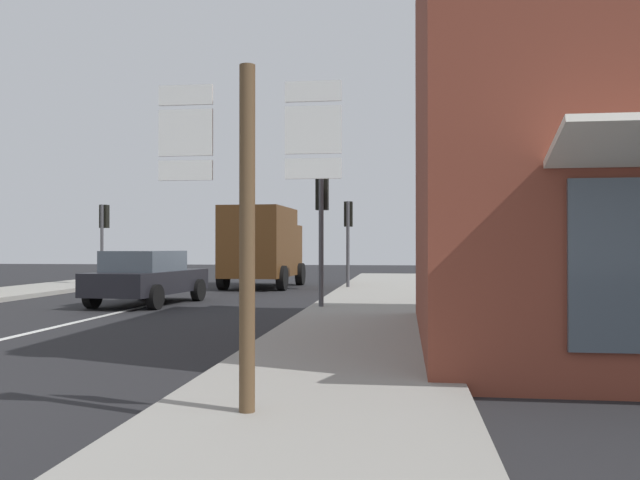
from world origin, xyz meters
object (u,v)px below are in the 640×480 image
route_sign_post (248,211)px  sedan_far (147,277)px  traffic_light_far_left (104,226)px  traffic_light_near_right (322,209)px  traffic_light_far_right (348,225)px  delivery_truck (263,245)px

route_sign_post → sedan_far: bearing=115.8°
traffic_light_far_left → traffic_light_near_right: bearing=-41.1°
route_sign_post → traffic_light_far_right: 17.93m
sedan_far → traffic_light_far_left: 8.67m
sedan_far → traffic_light_far_right: (4.96, 6.37, 1.61)m
route_sign_post → delivery_truck: bearing=101.9°
sedan_far → traffic_light_far_left: (-4.66, 7.13, 1.61)m
sedan_far → delivery_truck: 7.77m
sedan_far → traffic_light_far_left: traffic_light_far_left is taller
sedan_far → traffic_light_far_right: 8.24m
sedan_far → traffic_light_far_right: traffic_light_far_right is taller
route_sign_post → traffic_light_far_left: bearing=118.8°
route_sign_post → traffic_light_far_right: size_ratio=1.00×
delivery_truck → traffic_light_near_right: (3.40, -8.83, 0.86)m
traffic_light_far_left → sedan_far: bearing=-56.8°
traffic_light_far_right → traffic_light_near_right: 7.65m
traffic_light_near_right → route_sign_post: bearing=-86.5°
delivery_truck → route_sign_post: size_ratio=1.59×
route_sign_post → traffic_light_far_right: bearing=92.0°
sedan_far → traffic_light_near_right: 5.41m
traffic_light_far_right → traffic_light_far_left: traffic_light_far_left is taller
traffic_light_near_right → traffic_light_far_right: bearing=90.0°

